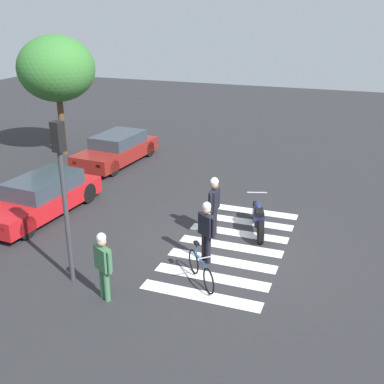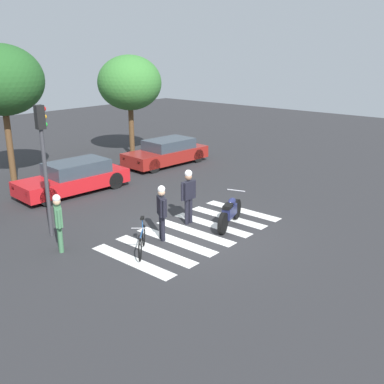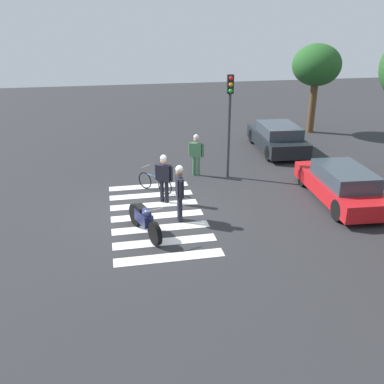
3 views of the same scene
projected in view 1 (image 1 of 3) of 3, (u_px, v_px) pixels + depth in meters
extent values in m
plane|color=#2B2B2D|center=(231.00, 246.00, 13.79)|extent=(60.00, 60.00, 0.00)
cylinder|color=black|center=(256.00, 212.00, 15.23)|extent=(0.71, 0.35, 0.70)
cylinder|color=black|center=(260.00, 232.00, 13.87)|extent=(0.71, 0.35, 0.70)
cube|color=#1E234C|center=(258.00, 217.00, 14.44)|extent=(0.85, 0.52, 0.36)
ellipsoid|color=#1E234C|center=(258.00, 206.00, 14.56)|extent=(0.53, 0.38, 0.24)
cube|color=black|center=(260.00, 212.00, 14.17)|extent=(0.49, 0.37, 0.12)
cylinder|color=#A5A5AD|center=(257.00, 192.00, 14.90)|extent=(0.23, 0.60, 0.04)
torus|color=black|center=(209.00, 281.00, 11.42)|extent=(0.52, 0.46, 0.65)
torus|color=black|center=(194.00, 262.00, 12.30)|extent=(0.52, 0.46, 0.65)
cylinder|color=#1E4C8C|center=(201.00, 261.00, 11.76)|extent=(0.62, 0.55, 0.04)
cylinder|color=#1E4C8C|center=(196.00, 250.00, 11.96)|extent=(0.05, 0.05, 0.34)
cube|color=black|center=(197.00, 243.00, 11.90)|extent=(0.22, 0.21, 0.06)
cylinder|color=#99999E|center=(207.00, 257.00, 11.29)|extent=(0.32, 0.37, 0.03)
cylinder|color=black|center=(215.00, 221.00, 14.35)|extent=(0.14, 0.14, 0.87)
cylinder|color=black|center=(213.00, 224.00, 14.19)|extent=(0.14, 0.14, 0.87)
cube|color=black|center=(214.00, 200.00, 14.00)|extent=(0.51, 0.21, 0.61)
sphere|color=#8C664C|center=(214.00, 185.00, 13.84)|extent=(0.23, 0.23, 0.23)
cylinder|color=black|center=(217.00, 196.00, 14.27)|extent=(0.09, 0.09, 0.58)
cylinder|color=black|center=(211.00, 203.00, 13.74)|extent=(0.09, 0.09, 0.58)
sphere|color=white|center=(214.00, 182.00, 13.80)|extent=(0.25, 0.25, 0.25)
cylinder|color=black|center=(208.00, 249.00, 12.76)|extent=(0.14, 0.14, 0.81)
cylinder|color=black|center=(204.00, 247.00, 12.89)|extent=(0.14, 0.14, 0.81)
cube|color=black|center=(206.00, 225.00, 12.57)|extent=(0.42, 0.51, 0.57)
sphere|color=tan|center=(207.00, 210.00, 12.42)|extent=(0.22, 0.22, 0.22)
cylinder|color=black|center=(214.00, 228.00, 12.37)|extent=(0.09, 0.09, 0.55)
cylinder|color=black|center=(200.00, 221.00, 12.78)|extent=(0.09, 0.09, 0.55)
sphere|color=white|center=(207.00, 206.00, 12.38)|extent=(0.23, 0.23, 0.23)
cylinder|color=#3F724C|center=(103.00, 283.00, 11.22)|extent=(0.14, 0.14, 0.80)
cylinder|color=#3F724C|center=(107.00, 286.00, 11.10)|extent=(0.14, 0.14, 0.80)
cube|color=#3F724C|center=(103.00, 258.00, 10.91)|extent=(0.40, 0.51, 0.57)
sphere|color=tan|center=(101.00, 241.00, 10.75)|extent=(0.22, 0.22, 0.22)
cylinder|color=#3F724C|center=(96.00, 254.00, 11.11)|extent=(0.09, 0.09, 0.54)
cylinder|color=#3F724C|center=(109.00, 263.00, 10.71)|extent=(0.09, 0.09, 0.54)
sphere|color=white|center=(101.00, 238.00, 10.72)|extent=(0.23, 0.23, 0.23)
cube|color=silver|center=(200.00, 295.00, 11.43)|extent=(0.45, 3.03, 0.01)
cube|color=silver|center=(212.00, 277.00, 12.21)|extent=(0.45, 3.03, 0.01)
cube|color=silver|center=(222.00, 260.00, 13.00)|extent=(0.45, 3.03, 0.01)
cube|color=silver|center=(231.00, 246.00, 13.79)|extent=(0.45, 3.03, 0.01)
cube|color=silver|center=(239.00, 233.00, 14.58)|extent=(0.45, 3.03, 0.01)
cube|color=silver|center=(246.00, 222.00, 15.37)|extent=(0.45, 3.03, 0.01)
cube|color=silver|center=(252.00, 211.00, 16.15)|extent=(0.45, 3.03, 0.01)
cylinder|color=black|center=(26.00, 227.00, 14.14)|extent=(0.72, 0.27, 0.71)
cylinder|color=black|center=(87.00, 193.00, 16.77)|extent=(0.72, 0.27, 0.71)
cylinder|color=black|center=(54.00, 187.00, 17.33)|extent=(0.72, 0.27, 0.71)
cube|color=red|center=(41.00, 202.00, 15.69)|extent=(4.65, 2.02, 0.57)
cube|color=#333D47|center=(44.00, 184.00, 15.69)|extent=(2.56, 1.66, 0.53)
cube|color=#F2EDCC|center=(2.00, 229.00, 13.56)|extent=(0.09, 0.21, 0.12)
cylinder|color=black|center=(113.00, 168.00, 19.44)|extent=(0.71, 0.27, 0.70)
cylinder|color=black|center=(81.00, 163.00, 20.04)|extent=(0.71, 0.27, 0.70)
cylinder|color=black|center=(149.00, 149.00, 22.01)|extent=(0.71, 0.27, 0.70)
cylinder|color=black|center=(120.00, 145.00, 22.61)|extent=(0.71, 0.27, 0.70)
cube|color=maroon|center=(116.00, 152.00, 20.97)|extent=(4.56, 2.10, 0.60)
cube|color=#333D47|center=(118.00, 139.00, 20.96)|extent=(2.51, 1.74, 0.50)
cube|color=#F2EDCC|center=(98.00, 166.00, 18.87)|extent=(0.09, 0.21, 0.12)
cube|color=#F2EDCC|center=(75.00, 163.00, 19.30)|extent=(0.09, 0.21, 0.12)
cylinder|color=#38383D|center=(67.00, 219.00, 11.48)|extent=(0.12, 0.12, 3.39)
cube|color=black|center=(58.00, 137.00, 10.74)|extent=(0.27, 0.27, 0.70)
sphere|color=red|center=(61.00, 126.00, 10.77)|extent=(0.16, 0.16, 0.16)
sphere|color=orange|center=(62.00, 135.00, 10.85)|extent=(0.16, 0.16, 0.16)
sphere|color=green|center=(63.00, 145.00, 10.93)|extent=(0.16, 0.16, 0.16)
cylinder|color=brown|center=(62.00, 126.00, 22.00)|extent=(0.28, 0.28, 2.66)
ellipsoid|color=#387A33|center=(56.00, 69.00, 21.05)|extent=(3.41, 3.41, 2.90)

